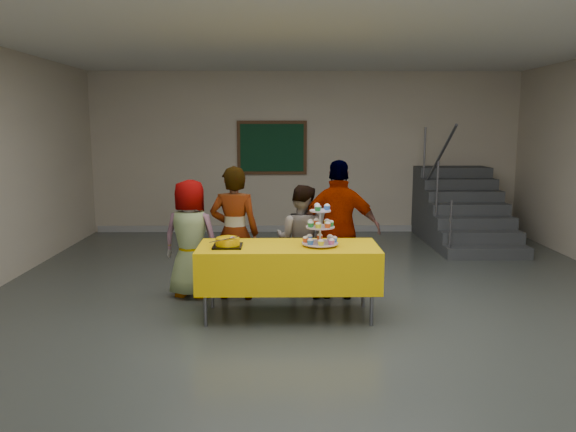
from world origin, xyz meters
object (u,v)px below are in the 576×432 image
Objects in this scene: bake_table at (288,265)px; schoolchild_a at (190,239)px; staircase at (460,213)px; schoolchild_c at (301,240)px; noticeboard at (272,148)px; bear_cake at (228,241)px; cupcake_stand at (320,230)px; schoolchild_b at (234,233)px; schoolchild_d at (339,230)px.

schoolchild_a reaches higher than bake_table.
bake_table is at bearing -127.75° from staircase.
noticeboard is (-0.41, 4.01, 0.94)m from schoolchild_c.
noticeboard is at bearing 85.47° from bear_cake.
bear_cake reaches higher than bake_table.
schoolchild_c reaches higher than bear_cake.
schoolchild_a is (-1.47, 0.75, -0.24)m from cupcake_stand.
schoolchild_c is (1.30, 0.07, -0.04)m from schoolchild_a.
staircase reaches higher than schoolchild_b.
schoolchild_a is 0.58× the size of staircase.
schoolchild_d is at bearing 47.66° from bake_table.
staircase is (3.08, 3.98, -0.07)m from bake_table.
staircase is at bearing -112.01° from schoolchild_c.
bear_cake is 5.49m from staircase.
schoolchild_b is at bearing 31.58° from schoolchild_c.
noticeboard is at bearing 92.86° from bake_table.
schoolchild_c is at bearing 101.26° from cupcake_stand.
staircase is (2.75, 4.00, -0.45)m from cupcake_stand.
schoolchild_a is at bearing 5.11° from schoolchild_d.
schoolchild_a is at bearing -142.40° from staircase.
bake_table is 0.78× the size of staircase.
schoolchild_d is (0.60, 0.66, 0.25)m from bake_table.
bear_cake is 0.26× the size of schoolchild_a.
schoolchild_b is (0.52, -0.08, 0.08)m from schoolchild_a.
bake_table is 0.92m from schoolchild_b.
bake_table is 0.50m from cupcake_stand.
noticeboard is at bearing 165.87° from staircase.
cupcake_stand is at bearing 149.37° from schoolchild_b.
bear_cake is 4.95m from noticeboard.
schoolchild_a is 4.28m from noticeboard.
schoolchild_a is at bearing 152.84° from cupcake_stand.
schoolchild_b is 0.96× the size of schoolchild_d.
schoolchild_b is 0.65× the size of staircase.
staircase is (3.71, 4.04, -0.34)m from bear_cake.
schoolchild_a is 1.31m from schoolchild_c.
schoolchild_d is at bearing -78.49° from noticeboard.
schoolchild_d is at bearing -176.74° from schoolchild_c.
schoolchild_b is at bearing 133.52° from bake_table.
bear_cake is 0.22× the size of schoolchild_d.
schoolchild_c is at bearing -162.96° from schoolchild_a.
bear_cake is at bearing -174.66° from bake_table.
schoolchild_d is 1.25× the size of noticeboard.
schoolchild_d is 4.15m from staircase.
bear_cake is at bearing 136.99° from schoolchild_a.
bear_cake is 0.23× the size of schoolchild_b.
schoolchild_a is at bearing -4.27° from schoolchild_b.
schoolchild_b is (-0.94, 0.67, -0.16)m from cupcake_stand.
cupcake_stand is 1.24× the size of bear_cake.
staircase is at bearing -14.13° from noticeboard.
staircase reaches higher than bear_cake.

